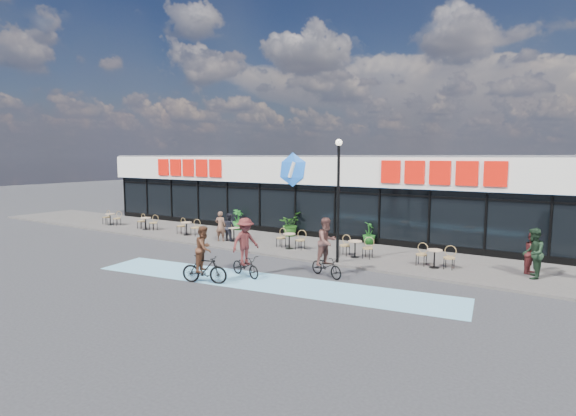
{
  "coord_description": "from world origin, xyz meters",
  "views": [
    {
      "loc": [
        13.3,
        -14.41,
        4.57
      ],
      "look_at": [
        1.75,
        3.5,
        2.09
      ],
      "focal_mm": 28.0,
      "sensor_mm": 36.0,
      "label": 1
    }
  ],
  "objects_px": {
    "cyclist_b": "(327,251)",
    "patron_left": "(221,226)",
    "potted_plant_mid": "(290,224)",
    "lamp_post": "(338,190)",
    "potted_plant_right": "(369,233)",
    "patron_right": "(229,227)",
    "pedestrian_a": "(533,253)",
    "bistro_set_0": "(111,218)",
    "potted_plant_left": "(238,220)",
    "pedestrian_b": "(533,253)",
    "cyclist_a": "(245,250)"
  },
  "relations": [
    {
      "from": "lamp_post",
      "to": "potted_plant_left",
      "type": "height_order",
      "value": "lamp_post"
    },
    {
      "from": "cyclist_b",
      "to": "patron_left",
      "type": "bearing_deg",
      "value": 159.65
    },
    {
      "from": "lamp_post",
      "to": "pedestrian_b",
      "type": "bearing_deg",
      "value": 18.73
    },
    {
      "from": "patron_left",
      "to": "pedestrian_b",
      "type": "xyz_separation_m",
      "value": [
        14.37,
        1.45,
        0.0
      ]
    },
    {
      "from": "lamp_post",
      "to": "bistro_set_0",
      "type": "height_order",
      "value": "lamp_post"
    },
    {
      "from": "potted_plant_right",
      "to": "cyclist_b",
      "type": "relative_size",
      "value": 0.5
    },
    {
      "from": "potted_plant_right",
      "to": "cyclist_a",
      "type": "xyz_separation_m",
      "value": [
        -1.66,
        -8.02,
        0.36
      ]
    },
    {
      "from": "patron_right",
      "to": "pedestrian_b",
      "type": "bearing_deg",
      "value": -171.62
    },
    {
      "from": "bistro_set_0",
      "to": "pedestrian_a",
      "type": "bearing_deg",
      "value": 0.67
    },
    {
      "from": "potted_plant_mid",
      "to": "cyclist_a",
      "type": "distance_m",
      "value": 8.38
    },
    {
      "from": "potted_plant_mid",
      "to": "patron_right",
      "type": "bearing_deg",
      "value": -122.61
    },
    {
      "from": "potted_plant_mid",
      "to": "cyclist_b",
      "type": "height_order",
      "value": "cyclist_b"
    },
    {
      "from": "pedestrian_a",
      "to": "cyclist_b",
      "type": "distance_m",
      "value": 7.53
    },
    {
      "from": "lamp_post",
      "to": "potted_plant_mid",
      "type": "bearing_deg",
      "value": 140.17
    },
    {
      "from": "pedestrian_a",
      "to": "cyclist_b",
      "type": "xyz_separation_m",
      "value": [
        -6.6,
        -3.62,
        -0.05
      ]
    },
    {
      "from": "lamp_post",
      "to": "potted_plant_right",
      "type": "relative_size",
      "value": 4.52
    },
    {
      "from": "patron_left",
      "to": "cyclist_a",
      "type": "bearing_deg",
      "value": 120.34
    },
    {
      "from": "cyclist_b",
      "to": "bistro_set_0",
      "type": "bearing_deg",
      "value": 169.26
    },
    {
      "from": "lamp_post",
      "to": "patron_left",
      "type": "xyz_separation_m",
      "value": [
        -7.31,
        0.94,
        -2.27
      ]
    },
    {
      "from": "pedestrian_b",
      "to": "patron_left",
      "type": "bearing_deg",
      "value": 109.19
    },
    {
      "from": "pedestrian_a",
      "to": "cyclist_b",
      "type": "relative_size",
      "value": 0.82
    },
    {
      "from": "potted_plant_left",
      "to": "bistro_set_0",
      "type": "bearing_deg",
      "value": -160.29
    },
    {
      "from": "bistro_set_0",
      "to": "potted_plant_mid",
      "type": "bearing_deg",
      "value": 13.45
    },
    {
      "from": "lamp_post",
      "to": "patron_right",
      "type": "distance_m",
      "value": 7.47
    },
    {
      "from": "patron_right",
      "to": "pedestrian_a",
      "type": "relative_size",
      "value": 0.79
    },
    {
      "from": "bistro_set_0",
      "to": "potted_plant_left",
      "type": "height_order",
      "value": "potted_plant_left"
    },
    {
      "from": "cyclist_a",
      "to": "bistro_set_0",
      "type": "bearing_deg",
      "value": 161.68
    },
    {
      "from": "potted_plant_mid",
      "to": "patron_left",
      "type": "height_order",
      "value": "patron_left"
    },
    {
      "from": "bistro_set_0",
      "to": "cyclist_b",
      "type": "height_order",
      "value": "cyclist_b"
    },
    {
      "from": "potted_plant_right",
      "to": "cyclist_b",
      "type": "height_order",
      "value": "cyclist_b"
    },
    {
      "from": "potted_plant_right",
      "to": "pedestrian_b",
      "type": "height_order",
      "value": "pedestrian_b"
    },
    {
      "from": "potted_plant_mid",
      "to": "cyclist_a",
      "type": "height_order",
      "value": "cyclist_a"
    },
    {
      "from": "potted_plant_right",
      "to": "pedestrian_a",
      "type": "relative_size",
      "value": 0.61
    },
    {
      "from": "potted_plant_mid",
      "to": "potted_plant_right",
      "type": "relative_size",
      "value": 1.2
    },
    {
      "from": "pedestrian_a",
      "to": "potted_plant_left",
      "type": "bearing_deg",
      "value": -100.91
    },
    {
      "from": "potted_plant_left",
      "to": "pedestrian_b",
      "type": "xyz_separation_m",
      "value": [
        15.93,
        -1.91,
        0.18
      ]
    },
    {
      "from": "potted_plant_right",
      "to": "pedestrian_a",
      "type": "xyz_separation_m",
      "value": [
        7.55,
        -2.78,
        0.36
      ]
    },
    {
      "from": "potted_plant_left",
      "to": "cyclist_b",
      "type": "distance_m",
      "value": 11.29
    },
    {
      "from": "lamp_post",
      "to": "potted_plant_left",
      "type": "relative_size",
      "value": 4.17
    },
    {
      "from": "potted_plant_right",
      "to": "cyclist_b",
      "type": "xyz_separation_m",
      "value": [
        0.95,
        -6.39,
        0.31
      ]
    },
    {
      "from": "potted_plant_mid",
      "to": "potted_plant_right",
      "type": "xyz_separation_m",
      "value": [
        4.65,
        0.2,
        -0.11
      ]
    },
    {
      "from": "lamp_post",
      "to": "patron_right",
      "type": "bearing_deg",
      "value": 169.86
    },
    {
      "from": "potted_plant_left",
      "to": "pedestrian_b",
      "type": "bearing_deg",
      "value": -6.84
    },
    {
      "from": "pedestrian_b",
      "to": "patron_right",
      "type": "bearing_deg",
      "value": 108.07
    },
    {
      "from": "bistro_set_0",
      "to": "patron_left",
      "type": "xyz_separation_m",
      "value": [
        9.75,
        -0.43,
        0.34
      ]
    },
    {
      "from": "potted_plant_mid",
      "to": "pedestrian_b",
      "type": "bearing_deg",
      "value": -8.63
    },
    {
      "from": "bistro_set_0",
      "to": "potted_plant_left",
      "type": "distance_m",
      "value": 8.7
    },
    {
      "from": "potted_plant_right",
      "to": "potted_plant_left",
      "type": "bearing_deg",
      "value": -179.13
    },
    {
      "from": "potted_plant_left",
      "to": "patron_right",
      "type": "bearing_deg",
      "value": -58.4
    },
    {
      "from": "patron_right",
      "to": "pedestrian_a",
      "type": "distance_m",
      "value": 14.12
    }
  ]
}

